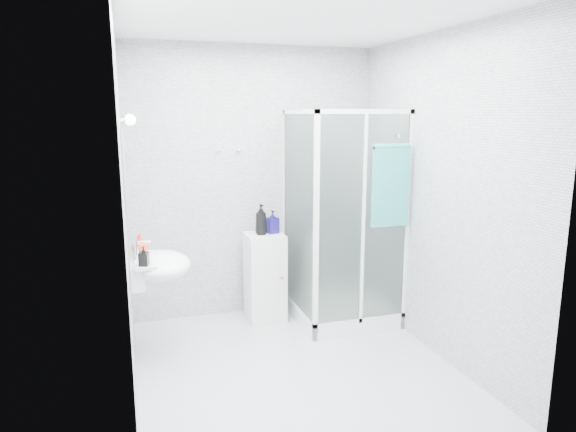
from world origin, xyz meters
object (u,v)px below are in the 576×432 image
object	(u,v)px
wall_basin	(158,266)
shampoo_bottle_b	(273,222)
hand_towel	(390,184)
shampoo_bottle_a	(261,219)
soap_dispenser_black	(144,256)
shower_enclosure	(337,277)
storage_cabinet	(265,277)
soap_dispenser_orange	(140,245)

from	to	relation	value
wall_basin	shampoo_bottle_b	world-z (taller)	shampoo_bottle_b
hand_towel	shampoo_bottle_a	bearing A→B (deg)	145.58
hand_towel	soap_dispenser_black	bearing A→B (deg)	-177.09
shower_enclosure	wall_basin	bearing A→B (deg)	-169.19
storage_cabinet	shampoo_bottle_a	size ratio (longest dim) A/B	2.91
wall_basin	hand_towel	xyz separation A→B (m)	(1.96, -0.09, 0.58)
wall_basin	shampoo_bottle_a	size ratio (longest dim) A/B	1.93
storage_cabinet	soap_dispenser_orange	xyz separation A→B (m)	(-1.14, -0.44, 0.52)
hand_towel	soap_dispenser_black	distance (m)	2.12
shower_enclosure	soap_dispenser_orange	distance (m)	1.86
wall_basin	hand_towel	world-z (taller)	hand_towel
hand_towel	shampoo_bottle_b	size ratio (longest dim) A/B	3.23
wall_basin	soap_dispenser_orange	size ratio (longest dim) A/B	3.46
wall_basin	hand_towel	bearing A→B (deg)	-2.48
storage_cabinet	shampoo_bottle_a	xyz separation A→B (m)	(-0.03, 0.00, 0.57)
wall_basin	soap_dispenser_black	size ratio (longest dim) A/B	3.80
shower_enclosure	storage_cabinet	bearing A→B (deg)	157.39
shampoo_bottle_a	shampoo_bottle_b	xyz separation A→B (m)	(0.12, 0.02, -0.03)
storage_cabinet	shampoo_bottle_a	bearing A→B (deg)	175.65
shampoo_bottle_a	soap_dispenser_black	size ratio (longest dim) A/B	1.97
shower_enclosure	storage_cabinet	distance (m)	0.69
shampoo_bottle_a	shampoo_bottle_b	distance (m)	0.12
soap_dispenser_orange	soap_dispenser_black	size ratio (longest dim) A/B	1.10
hand_towel	soap_dispenser_orange	bearing A→B (deg)	173.86
soap_dispenser_orange	soap_dispenser_black	xyz separation A→B (m)	(0.02, -0.33, -0.01)
hand_towel	shampoo_bottle_b	distance (m)	1.18
wall_basin	shampoo_bottle_b	bearing A→B (deg)	28.64
shampoo_bottle_b	shower_enclosure	bearing A→B (deg)	-27.47
storage_cabinet	soap_dispenser_black	distance (m)	1.46
soap_dispenser_orange	soap_dispenser_black	bearing A→B (deg)	-86.82
wall_basin	shower_enclosure	bearing A→B (deg)	10.81
storage_cabinet	soap_dispenser_black	world-z (taller)	soap_dispenser_black
storage_cabinet	soap_dispenser_orange	bearing A→B (deg)	-159.30
wall_basin	shampoo_bottle_b	xyz separation A→B (m)	(1.10, 0.60, 0.16)
hand_towel	shampoo_bottle_a	size ratio (longest dim) A/B	2.46
shower_enclosure	wall_basin	world-z (taller)	shower_enclosure
hand_towel	soap_dispenser_orange	world-z (taller)	hand_towel
shower_enclosure	soap_dispenser_black	xyz separation A→B (m)	(-1.76, -0.51, 0.49)
shower_enclosure	shampoo_bottle_a	bearing A→B (deg)	158.23
hand_towel	wall_basin	bearing A→B (deg)	177.52
shower_enclosure	shampoo_bottle_a	size ratio (longest dim) A/B	6.88
shampoo_bottle_b	soap_dispenser_black	world-z (taller)	shampoo_bottle_b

